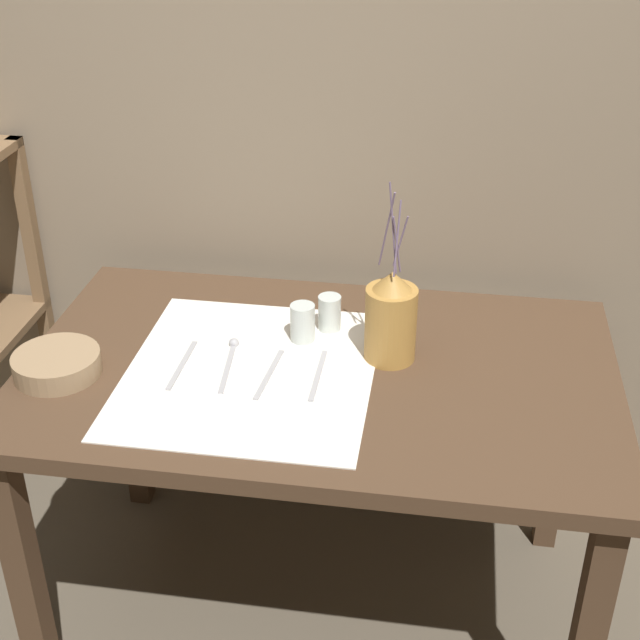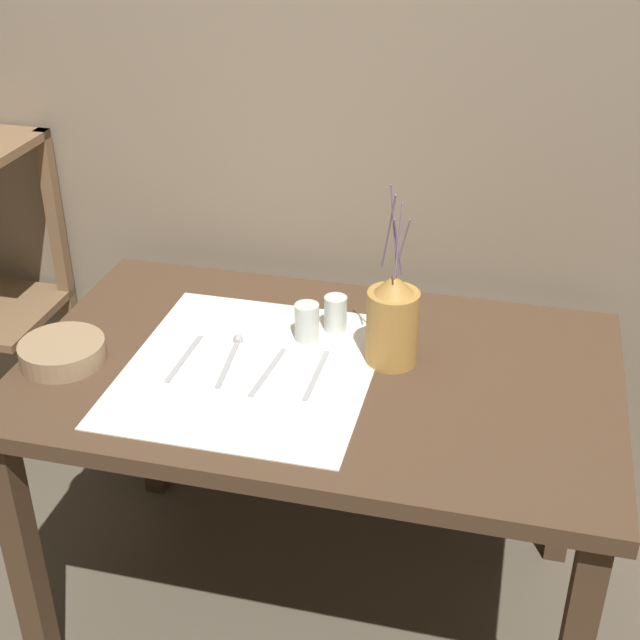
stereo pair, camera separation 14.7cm
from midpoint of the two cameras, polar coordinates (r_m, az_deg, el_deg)
ground_plane at (r=2.49m, az=1.71°, el=-17.88°), size 12.00×12.00×0.00m
stone_wall_back at (r=2.28m, az=5.03°, el=13.34°), size 7.00×0.06×2.40m
wooden_table at (r=2.05m, az=1.98°, el=-5.21°), size 1.33×0.82×0.76m
linen_cloth at (r=1.99m, az=-2.41°, el=-3.16°), size 0.55×0.60×0.00m
pitcher_with_flowers at (r=1.98m, az=6.78°, el=-0.15°), size 0.12×0.12×0.43m
wooden_bowl at (r=2.07m, az=-14.22°, el=-2.04°), size 0.19×0.19×0.05m
glass_tumbler_near at (r=2.07m, az=1.18°, el=-0.17°), size 0.06×0.06×0.09m
glass_tumbler_far at (r=2.11m, az=3.10°, el=0.37°), size 0.05×0.05×0.09m
knife_center at (r=2.03m, az=-6.66°, el=-2.51°), size 0.01×0.20×0.00m
spoon_outer at (r=2.05m, az=-3.48°, el=-1.91°), size 0.04×0.21×0.02m
fork_outer at (r=1.97m, az=-1.22°, el=-3.38°), size 0.03×0.20×0.00m
fork_inner at (r=1.96m, az=1.91°, el=-3.58°), size 0.01×0.20×0.00m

